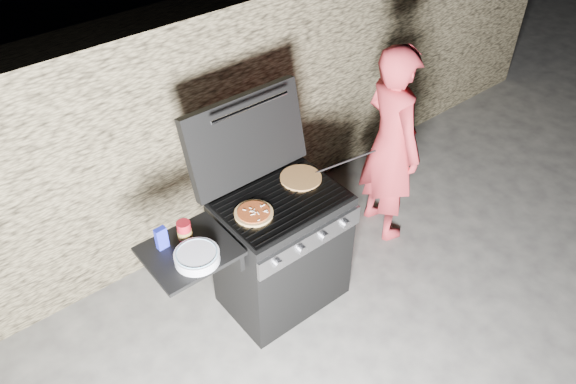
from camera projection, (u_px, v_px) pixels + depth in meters
ground at (283, 295)px, 4.07m from camera, size 50.00×50.00×0.00m
stone_wall at (193, 128)px, 4.12m from camera, size 8.00×0.35×1.80m
gas_grill at (252, 268)px, 3.66m from camera, size 1.34×0.79×0.91m
pizza_topped at (254, 213)px, 3.38m from camera, size 0.29×0.29×0.03m
pizza_plain at (301, 178)px, 3.64m from camera, size 0.31×0.31×0.01m
sauce_jar at (184, 231)px, 3.20m from camera, size 0.09×0.09×0.13m
blue_carton at (161, 238)px, 3.14m from camera, size 0.07×0.04×0.14m
plate_stack at (197, 257)px, 3.09m from camera, size 0.31×0.31×0.06m
person at (391, 145)px, 4.14m from camera, size 0.50×0.65×1.60m
tongs at (344, 162)px, 3.71m from camera, size 0.43×0.16×0.09m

